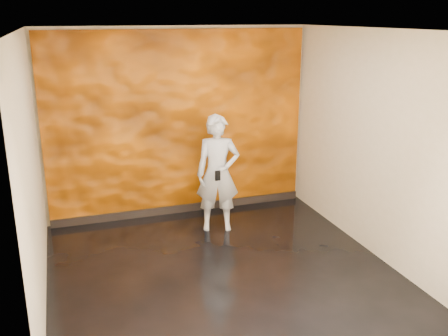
% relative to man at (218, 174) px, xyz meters
% --- Properties ---
extents(room, '(4.02, 4.02, 2.81)m').
position_rel_man_xyz_m(room, '(-0.34, -1.15, 0.57)').
color(room, black).
rests_on(room, ground).
extents(feature_wall, '(3.90, 0.06, 2.75)m').
position_rel_man_xyz_m(feature_wall, '(-0.34, 0.81, 0.55)').
color(feature_wall, orange).
rests_on(feature_wall, ground).
extents(baseboard, '(3.90, 0.04, 0.12)m').
position_rel_man_xyz_m(baseboard, '(-0.34, 0.77, -0.77)').
color(baseboard, black).
rests_on(baseboard, ground).
extents(man, '(0.69, 0.54, 1.65)m').
position_rel_man_xyz_m(man, '(0.00, 0.00, 0.00)').
color(man, '#9BA0AB').
rests_on(man, ground).
extents(phone, '(0.08, 0.02, 0.14)m').
position_rel_man_xyz_m(phone, '(-0.07, -0.21, 0.04)').
color(phone, black).
rests_on(phone, man).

